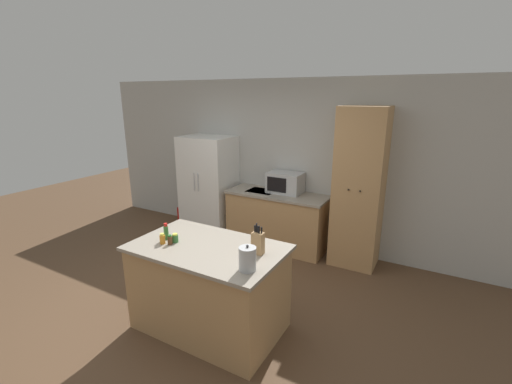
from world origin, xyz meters
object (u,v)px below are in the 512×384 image
pantry_cabinet (359,189)px  refrigerator (209,186)px  knife_block (258,243)px  spice_bottle_amber_oil (170,240)px  fire_extinguisher (180,217)px  kettle (247,259)px  spice_bottle_green_herb (166,232)px  spice_bottle_tall_dark (175,238)px  microwave (285,183)px  spice_bottle_short_red (162,239)px

pantry_cabinet → refrigerator: bearing=-178.7°
refrigerator → pantry_cabinet: pantry_cabinet is taller
knife_block → spice_bottle_amber_oil: knife_block is taller
refrigerator → spice_bottle_amber_oil: refrigerator is taller
refrigerator → spice_bottle_amber_oil: 2.57m
fire_extinguisher → refrigerator: bearing=6.0°
spice_bottle_amber_oil → kettle: size_ratio=0.43×
spice_bottle_green_herb → kettle: bearing=-7.8°
refrigerator → spice_bottle_tall_dark: bearing=-60.8°
refrigerator → spice_bottle_tall_dark: refrigerator is taller
refrigerator → fire_extinguisher: bearing=-174.0°
pantry_cabinet → fire_extinguisher: size_ratio=5.26×
spice_bottle_amber_oil → spice_bottle_tall_dark: bearing=83.1°
knife_block → spice_bottle_green_herb: (-0.98, -0.17, -0.03)m
pantry_cabinet → spice_bottle_green_herb: size_ratio=12.62×
knife_block → microwave: bearing=108.0°
fire_extinguisher → microwave: bearing=5.3°
pantry_cabinet → knife_block: size_ratio=7.43×
spice_bottle_short_red → spice_bottle_amber_oil: 0.08m
spice_bottle_amber_oil → fire_extinguisher: 2.97m
knife_block → fire_extinguisher: size_ratio=0.71×
refrigerator → spice_bottle_short_red: size_ratio=15.64×
spice_bottle_short_red → fire_extinguisher: spice_bottle_short_red is taller
kettle → pantry_cabinet: bearing=81.3°
spice_bottle_tall_dark → spice_bottle_amber_oil: size_ratio=0.91×
kettle → spice_bottle_short_red: bearing=177.4°
spice_bottle_amber_oil → fire_extinguisher: bearing=130.1°
spice_bottle_short_red → spice_bottle_amber_oil: spice_bottle_short_red is taller
refrigerator → pantry_cabinet: 2.54m
microwave → spice_bottle_amber_oil: bearing=-94.1°
microwave → kettle: 2.57m
kettle → microwave: bearing=107.4°
microwave → spice_bottle_tall_dark: microwave is taller
pantry_cabinet → microwave: 1.14m
spice_bottle_short_red → spice_bottle_green_herb: spice_bottle_green_herb is taller
refrigerator → knife_block: (2.08, -2.01, 0.19)m
spice_bottle_amber_oil → spice_bottle_green_herb: size_ratio=0.57×
knife_block → fire_extinguisher: 3.44m
spice_bottle_tall_dark → kettle: 0.94m
spice_bottle_green_herb → fire_extinguisher: size_ratio=0.42×
refrigerator → microwave: (1.39, 0.12, 0.20)m
refrigerator → fire_extinguisher: 0.92m
fire_extinguisher → knife_block: bearing=-35.7°
refrigerator → spice_bottle_green_herb: bearing=-63.3°
spice_bottle_short_red → spice_bottle_amber_oil: (0.08, 0.02, -0.00)m
knife_block → spice_bottle_short_red: size_ratio=2.77×
spice_bottle_tall_dark → spice_bottle_short_red: bearing=-133.8°
spice_bottle_green_herb → microwave: bearing=82.9°
knife_block → refrigerator: bearing=136.0°
pantry_cabinet → microwave: size_ratio=4.23×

